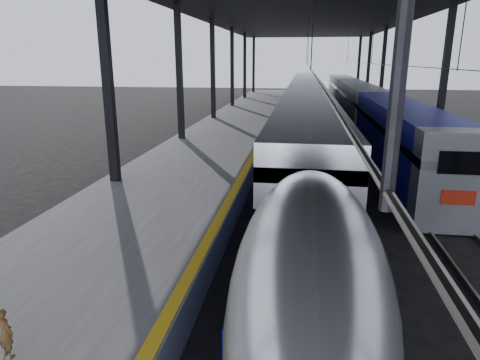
# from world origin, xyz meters

# --- Properties ---
(ground) EXTENTS (160.00, 160.00, 0.00)m
(ground) POSITION_xyz_m (0.00, 0.00, 0.00)
(ground) COLOR black
(ground) RESTS_ON ground
(platform) EXTENTS (6.00, 80.00, 1.00)m
(platform) POSITION_xyz_m (-3.50, 20.00, 0.50)
(platform) COLOR #4C4C4F
(platform) RESTS_ON ground
(yellow_strip) EXTENTS (0.30, 80.00, 0.01)m
(yellow_strip) POSITION_xyz_m (-0.70, 20.00, 1.00)
(yellow_strip) COLOR gold
(yellow_strip) RESTS_ON platform
(rails) EXTENTS (6.52, 80.00, 0.16)m
(rails) POSITION_xyz_m (4.50, 20.00, 0.08)
(rails) COLOR slate
(rails) RESTS_ON ground
(canopy) EXTENTS (18.00, 75.00, 9.47)m
(canopy) POSITION_xyz_m (1.90, 20.00, 9.12)
(canopy) COLOR black
(canopy) RESTS_ON ground
(tgv_train) EXTENTS (2.76, 65.20, 3.96)m
(tgv_train) POSITION_xyz_m (2.00, 23.14, 1.85)
(tgv_train) COLOR silver
(tgv_train) RESTS_ON ground
(second_train) EXTENTS (2.60, 56.05, 3.57)m
(second_train) POSITION_xyz_m (7.00, 30.56, 1.81)
(second_train) COLOR navy
(second_train) RESTS_ON ground
(child) EXTENTS (0.38, 0.31, 0.89)m
(child) POSITION_xyz_m (-3.01, -5.60, 1.45)
(child) COLOR #4B3419
(child) RESTS_ON platform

